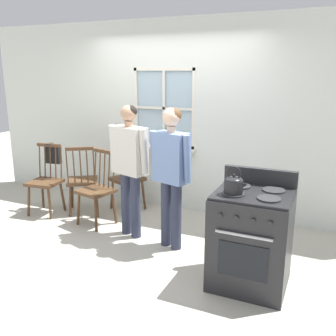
{
  "coord_description": "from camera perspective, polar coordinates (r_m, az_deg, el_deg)",
  "views": [
    {
      "loc": [
        2.1,
        -3.52,
        2.0
      ],
      "look_at": [
        0.53,
        -0.02,
        1.0
      ],
      "focal_mm": 40.0,
      "sensor_mm": 36.0,
      "label": 1
    }
  ],
  "objects": [
    {
      "name": "person_elderly_left",
      "position": [
        4.48,
        -5.89,
        1.31
      ],
      "size": [
        0.6,
        0.33,
        1.62
      ],
      "rotation": [
        0.0,
        0.0,
        -0.29
      ],
      "color": "#2D3347",
      "rests_on": "ground_plane"
    },
    {
      "name": "potted_plant",
      "position": [
        5.4,
        -0.35,
        4.03
      ],
      "size": [
        0.13,
        0.13,
        0.28
      ],
      "color": "#42474C",
      "rests_on": "wall_back"
    },
    {
      "name": "chair_near_stove",
      "position": [
        5.49,
        -6.07,
        -1.74
      ],
      "size": [
        0.54,
        0.55,
        0.99
      ],
      "rotation": [
        0.0,
        0.0,
        -2.0
      ],
      "color": "#4C331E",
      "rests_on": "ground_plane"
    },
    {
      "name": "chair_near_wall",
      "position": [
        5.49,
        -12.93,
        -2.01
      ],
      "size": [
        0.57,
        0.57,
        0.99
      ],
      "rotation": [
        0.0,
        0.0,
        -2.56
      ],
      "color": "#4C331E",
      "rests_on": "ground_plane"
    },
    {
      "name": "stove",
      "position": [
        3.66,
        12.53,
        -10.41
      ],
      "size": [
        0.7,
        0.68,
        1.08
      ],
      "color": "#232326",
      "rests_on": "ground_plane"
    },
    {
      "name": "kettle",
      "position": [
        3.37,
        9.98,
        -2.42
      ],
      "size": [
        0.21,
        0.17,
        0.25
      ],
      "color": "black",
      "rests_on": "stove"
    },
    {
      "name": "ground_plane",
      "position": [
        4.56,
        -6.11,
        -11.49
      ],
      "size": [
        16.0,
        16.0,
        0.0
      ],
      "primitive_type": "plane",
      "color": "#B2AD9E"
    },
    {
      "name": "handbag",
      "position": [
        5.7,
        -17.08,
        2.05
      ],
      "size": [
        0.23,
        0.21,
        0.31
      ],
      "color": "black",
      "rests_on": "chair_by_window"
    },
    {
      "name": "wall_back",
      "position": [
        5.38,
        1.11,
        7.62
      ],
      "size": [
        6.4,
        0.16,
        2.7
      ],
      "color": "silver",
      "rests_on": "ground_plane"
    },
    {
      "name": "person_teen_center",
      "position": [
        4.15,
        0.49,
        0.32
      ],
      "size": [
        0.56,
        0.31,
        1.61
      ],
      "rotation": [
        0.0,
        0.0,
        -0.28
      ],
      "color": "#2D3347",
      "rests_on": "ground_plane"
    },
    {
      "name": "chair_center_cluster",
      "position": [
        5.03,
        -10.79,
        -3.44
      ],
      "size": [
        0.5,
        0.49,
        0.99
      ],
      "rotation": [
        0.0,
        0.0,
        -0.24
      ],
      "color": "#4C331E",
      "rests_on": "ground_plane"
    },
    {
      "name": "chair_by_window",
      "position": [
        5.6,
        -18.16,
        -2.06
      ],
      "size": [
        0.46,
        0.45,
        0.99
      ],
      "rotation": [
        0.0,
        0.0,
        0.11
      ],
      "color": "#4C331E",
      "rests_on": "ground_plane"
    }
  ]
}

